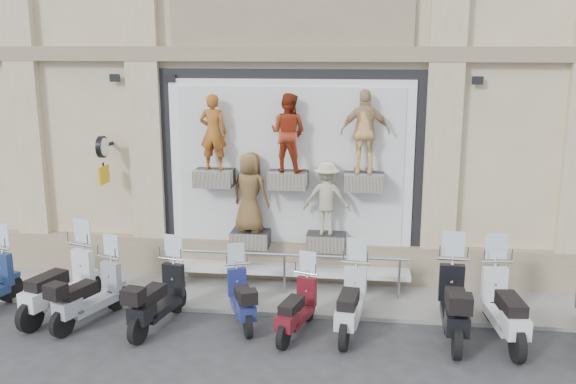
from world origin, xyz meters
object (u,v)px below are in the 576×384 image
(scooter_c, at_px, (89,283))
(scooter_b, at_px, (59,273))
(scooter_g, at_px, (351,291))
(guard_rail, at_px, (284,275))
(clock_sign_bracket, at_px, (103,154))
(scooter_h, at_px, (455,291))
(scooter_d, at_px, (157,286))
(scooter_i, at_px, (506,294))
(scooter_f, at_px, (297,298))
(scooter_e, at_px, (241,288))

(scooter_c, bearing_deg, scooter_b, -176.94)
(scooter_g, bearing_deg, guard_rail, 139.19)
(clock_sign_bracket, bearing_deg, scooter_g, -20.44)
(scooter_b, distance_m, scooter_h, 7.25)
(guard_rail, relative_size, scooter_g, 2.61)
(scooter_d, height_order, scooter_i, scooter_i)
(scooter_c, xyz_separation_m, scooter_h, (6.57, 0.20, 0.10))
(scooter_f, bearing_deg, scooter_i, 17.80)
(guard_rail, height_order, scooter_f, scooter_f)
(scooter_c, height_order, scooter_d, scooter_d)
(clock_sign_bracket, height_order, scooter_h, clock_sign_bracket)
(scooter_i, bearing_deg, scooter_b, 173.79)
(scooter_b, height_order, scooter_g, scooter_b)
(scooter_e, bearing_deg, scooter_g, -25.45)
(guard_rail, xyz_separation_m, scooter_d, (-2.08, -1.72, 0.32))
(guard_rail, xyz_separation_m, scooter_i, (4.03, -1.49, 0.40))
(scooter_d, bearing_deg, scooter_g, 15.00)
(scooter_c, bearing_deg, guard_rail, 47.17)
(guard_rail, bearing_deg, scooter_d, -140.42)
(scooter_d, bearing_deg, scooter_h, 14.00)
(scooter_i, bearing_deg, scooter_c, 175.45)
(scooter_c, height_order, scooter_g, scooter_g)
(scooter_d, bearing_deg, scooter_e, 25.24)
(scooter_e, relative_size, scooter_i, 0.80)
(scooter_b, height_order, scooter_d, scooter_b)
(scooter_c, relative_size, scooter_i, 0.89)
(guard_rail, distance_m, scooter_c, 3.80)
(guard_rail, relative_size, scooter_f, 2.99)
(scooter_d, xyz_separation_m, scooter_e, (1.47, 0.36, -0.10))
(clock_sign_bracket, relative_size, scooter_f, 0.60)
(scooter_e, bearing_deg, scooter_c, 165.41)
(guard_rail, xyz_separation_m, scooter_g, (1.39, -1.50, 0.32))
(scooter_e, bearing_deg, scooter_b, 160.51)
(clock_sign_bracket, relative_size, scooter_b, 0.48)
(scooter_d, distance_m, scooter_i, 6.11)
(scooter_g, xyz_separation_m, scooter_h, (1.79, 0.02, 0.08))
(clock_sign_bracket, bearing_deg, scooter_i, -13.86)
(clock_sign_bracket, height_order, scooter_g, clock_sign_bracket)
(clock_sign_bracket, xyz_separation_m, scooter_g, (5.29, -1.97, -2.01))
(clock_sign_bracket, bearing_deg, guard_rail, -6.84)
(guard_rail, distance_m, clock_sign_bracket, 4.57)
(scooter_e, bearing_deg, scooter_f, -38.94)
(scooter_c, bearing_deg, scooter_h, 22.51)
(scooter_b, relative_size, scooter_f, 1.25)
(clock_sign_bracket, relative_size, scooter_g, 0.53)
(scooter_f, height_order, scooter_i, scooter_i)
(scooter_b, distance_m, scooter_e, 3.47)
(scooter_f, bearing_deg, clock_sign_bracket, 168.09)
(guard_rail, bearing_deg, scooter_e, -114.23)
(clock_sign_bracket, bearing_deg, scooter_f, -26.44)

